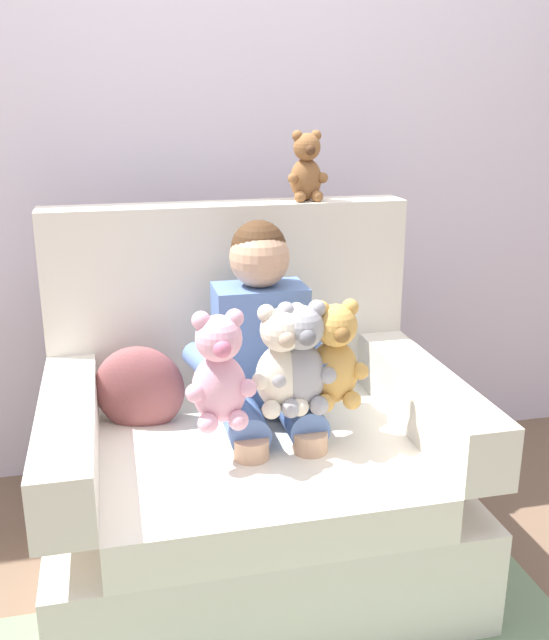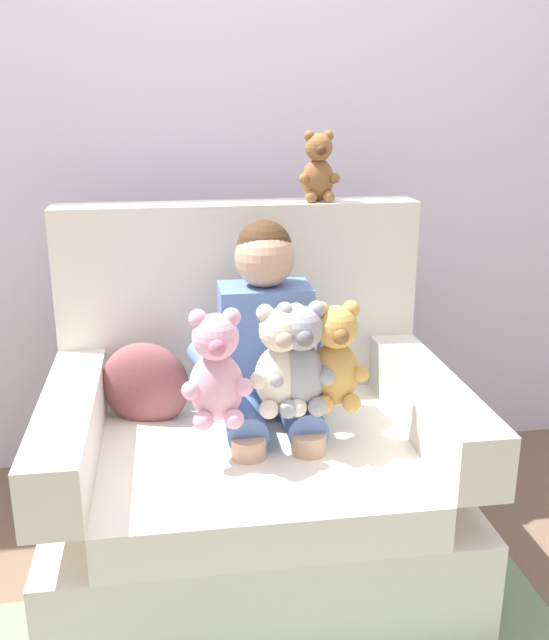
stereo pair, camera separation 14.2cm
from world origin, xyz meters
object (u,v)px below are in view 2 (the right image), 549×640
object	(u,v)px
plush_brown_on_backrest	(318,169)
plush_grey	(300,361)
plush_pink	(216,370)
plush_honey	(335,358)
plush_cream	(281,362)
armchair	(252,461)
seated_child	(268,354)
throw_pillow	(145,385)

from	to	relation	value
plush_brown_on_backrest	plush_grey	bearing A→B (deg)	-115.06
plush_pink	plush_honey	bearing A→B (deg)	12.48
plush_honey	plush_brown_on_backrest	xyz separation A→B (m)	(0.04, 0.44, 0.45)
plush_grey	plush_cream	distance (m)	0.05
armchair	seated_child	xyz separation A→B (m)	(0.05, 0.01, 0.32)
armchair	throw_pillow	world-z (taller)	armchair
plush_grey	plush_brown_on_backrest	distance (m)	0.65
plush_grey	plush_pink	distance (m)	0.23
plush_grey	plush_cream	size ratio (longest dim) A/B	1.02
armchair	plush_grey	xyz separation A→B (m)	(0.11, -0.14, 0.36)
armchair	plush_cream	world-z (taller)	armchair
armchair	seated_child	size ratio (longest dim) A/B	1.35
seated_child	plush_cream	xyz separation A→B (m)	(0.01, -0.15, 0.03)
seated_child	plush_pink	distance (m)	0.26
plush_pink	throw_pillow	world-z (taller)	plush_pink
armchair	plush_grey	bearing A→B (deg)	-51.33
seated_child	plush_brown_on_backrest	bearing A→B (deg)	51.07
throw_pillow	armchair	bearing A→B (deg)	-20.39
plush_honey	seated_child	bearing A→B (deg)	155.73
plush_cream	throw_pillow	bearing A→B (deg)	130.53
seated_child	plush_honey	bearing A→B (deg)	-47.83
plush_brown_on_backrest	throw_pillow	xyz separation A→B (m)	(-0.55, -0.20, -0.59)
throw_pillow	seated_child	bearing A→B (deg)	-15.37
plush_grey	plush_honey	xyz separation A→B (m)	(0.10, 0.01, -0.00)
plush_grey	throw_pillow	distance (m)	0.51
seated_child	armchair	bearing A→B (deg)	-169.48
plush_cream	plush_honey	world-z (taller)	plush_cream
plush_pink	plush_brown_on_backrest	world-z (taller)	plush_brown_on_backrest
armchair	plush_honey	xyz separation A→B (m)	(0.21, -0.13, 0.36)
armchair	plush_honey	bearing A→B (deg)	-31.76
armchair	plush_brown_on_backrest	size ratio (longest dim) A/B	5.22
plush_grey	throw_pillow	bearing A→B (deg)	144.65
plush_cream	plush_pink	size ratio (longest dim) A/B	0.98
plush_brown_on_backrest	armchair	bearing A→B (deg)	-137.03
seated_child	plush_honey	world-z (taller)	seated_child
seated_child	throw_pillow	size ratio (longest dim) A/B	3.17
plush_pink	plush_brown_on_backrest	distance (m)	0.76
plush_grey	plush_honey	distance (m)	0.10
plush_brown_on_backrest	throw_pillow	distance (m)	0.83
seated_child	plush_grey	bearing A→B (deg)	-73.74
plush_cream	throw_pillow	size ratio (longest dim) A/B	1.14
plush_honey	plush_grey	bearing A→B (deg)	-154.48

